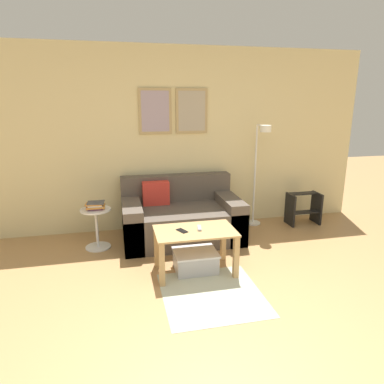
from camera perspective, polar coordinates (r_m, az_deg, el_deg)
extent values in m
plane|color=tan|center=(2.73, 10.53, -27.44)|extent=(16.00, 16.00, 0.00)
cube|color=beige|center=(4.94, -2.52, 8.61)|extent=(5.60, 0.06, 2.55)
cube|color=tan|center=(4.82, -6.16, 13.23)|extent=(0.45, 0.02, 0.61)
cube|color=#A393A8|center=(4.81, -6.14, 13.23)|extent=(0.38, 0.01, 0.54)
cube|color=tan|center=(4.91, -0.06, 13.35)|extent=(0.45, 0.02, 0.61)
cube|color=#ADA38E|center=(4.90, -0.03, 13.35)|extent=(0.38, 0.01, 0.54)
cube|color=#B2B79E|center=(3.48, 3.33, -16.60)|extent=(0.96, 0.99, 0.01)
cube|color=brown|center=(4.64, -1.77, -5.20)|extent=(1.55, 0.97, 0.44)
cube|color=brown|center=(4.88, -2.66, 0.78)|extent=(1.55, 0.20, 0.36)
cube|color=brown|center=(4.55, -9.95, -5.05)|extent=(0.24, 0.97, 0.56)
cube|color=brown|center=(4.78, 5.99, -3.91)|extent=(0.24, 0.97, 0.56)
cube|color=red|center=(4.68, -6.04, -0.19)|extent=(0.36, 0.14, 0.32)
cube|color=tan|center=(3.68, 0.51, -6.51)|extent=(0.86, 0.52, 0.02)
cube|color=tan|center=(3.52, -5.04, -11.99)|extent=(0.06, 0.06, 0.47)
cube|color=tan|center=(3.69, 7.35, -10.72)|extent=(0.06, 0.06, 0.47)
cube|color=tan|center=(3.92, -5.92, -9.08)|extent=(0.06, 0.06, 0.47)
cube|color=tan|center=(4.07, 5.23, -8.10)|extent=(0.06, 0.06, 0.47)
cube|color=#B2B2B7|center=(3.87, 0.56, -11.51)|extent=(0.45, 0.36, 0.20)
cube|color=silver|center=(3.82, 0.57, -10.02)|extent=(0.47, 0.38, 0.02)
cylinder|color=white|center=(5.35, 10.06, -5.05)|extent=(0.23, 0.23, 0.02)
cylinder|color=white|center=(5.14, 10.44, 2.76)|extent=(0.03, 0.03, 1.47)
cylinder|color=white|center=(4.91, 11.50, 10.80)|extent=(0.02, 0.28, 0.02)
cylinder|color=white|center=(4.78, 12.18, 10.30)|extent=(0.15, 0.15, 0.09)
cylinder|color=white|center=(4.61, -15.35, -8.79)|extent=(0.32, 0.32, 0.01)
cylinder|color=white|center=(4.52, -15.57, -5.90)|extent=(0.04, 0.04, 0.48)
cylinder|color=white|center=(4.44, -15.80, -2.87)|extent=(0.37, 0.37, 0.02)
cube|color=#8C4C93|center=(4.43, -15.81, -2.61)|extent=(0.18, 0.12, 0.02)
cube|color=#D18438|center=(4.42, -15.75, -2.36)|extent=(0.23, 0.18, 0.02)
cube|color=silver|center=(4.42, -15.81, -2.12)|extent=(0.18, 0.16, 0.02)
cube|color=#D18438|center=(4.42, -16.02, -1.93)|extent=(0.22, 0.17, 0.01)
cube|color=#4C4C51|center=(4.42, -15.75, -1.71)|extent=(0.21, 0.17, 0.01)
cube|color=#99999E|center=(3.71, 1.23, -6.00)|extent=(0.07, 0.15, 0.02)
cube|color=black|center=(3.65, -1.67, -6.47)|extent=(0.12, 0.15, 0.01)
cube|color=black|center=(5.35, 16.01, -2.85)|extent=(0.03, 0.28, 0.48)
cube|color=black|center=(5.57, 20.02, -2.47)|extent=(0.03, 0.28, 0.48)
cube|color=black|center=(5.43, 18.28, -3.19)|extent=(0.41, 0.13, 0.02)
cube|color=black|center=(5.43, 17.99, -0.22)|extent=(0.41, 0.13, 0.02)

